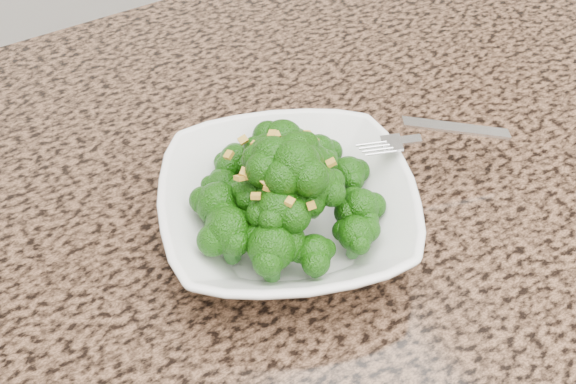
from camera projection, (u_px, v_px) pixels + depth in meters
granite_counter at (439, 278)px, 0.62m from camera, size 1.64×1.04×0.03m
bowl at (288, 211)px, 0.61m from camera, size 0.28×0.28×0.05m
broccoli_pile at (288, 159)px, 0.57m from camera, size 0.19×0.19×0.07m
garlic_topping at (288, 122)px, 0.55m from camera, size 0.11×0.11×0.01m
fork at (413, 139)px, 0.63m from camera, size 0.17×0.10×0.01m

